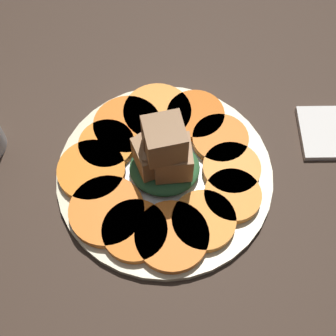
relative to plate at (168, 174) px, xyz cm
name	(u,v)px	position (x,y,z in cm)	size (l,w,h in cm)	color
table_slab	(168,180)	(0.00, 0.00, -1.52)	(120.00, 120.00, 2.00)	#38281E
plate	(168,174)	(0.00, 0.00, 0.00)	(25.99, 25.99, 1.05)	beige
carrot_slice_0	(138,231)	(-3.41, -7.66, 1.14)	(7.33, 7.33, 1.12)	orange
carrot_slice_1	(175,236)	(0.69, -8.36, 1.14)	(8.27, 8.27, 1.12)	orange
carrot_slice_2	(207,221)	(4.31, -6.55, 1.14)	(7.25, 7.25, 1.12)	orange
carrot_slice_3	(236,196)	(7.78, -3.53, 1.14)	(6.65, 6.65, 1.12)	orange
carrot_slice_4	(235,167)	(7.96, 0.23, 1.14)	(6.92, 6.92, 1.12)	orange
carrot_slice_5	(223,139)	(6.89, 4.16, 1.14)	(6.93, 6.93, 1.12)	orange
carrot_slice_6	(199,115)	(4.00, 7.78, 1.14)	(7.30, 7.30, 1.12)	#D55F13
carrot_slice_7	(160,113)	(-0.84, 8.23, 1.14)	(8.65, 8.65, 1.12)	orange
carrot_slice_8	(130,126)	(-4.61, 6.36, 1.14)	(8.47, 8.47, 1.12)	orange
carrot_slice_9	(110,145)	(-7.06, 3.57, 1.14)	(6.83, 6.83, 1.12)	orange
carrot_slice_10	(95,171)	(-8.70, -0.06, 1.14)	(8.07, 8.07, 1.12)	orange
carrot_slice_11	(110,211)	(-6.63, -5.21, 1.14)	(8.60, 8.60, 1.12)	orange
center_pile	(166,154)	(-0.20, 0.04, 4.71)	(8.33, 7.50, 10.40)	#2D6033
fork	(148,217)	(-2.40, -5.85, 0.78)	(17.03, 7.52, 0.40)	#B2B2B7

